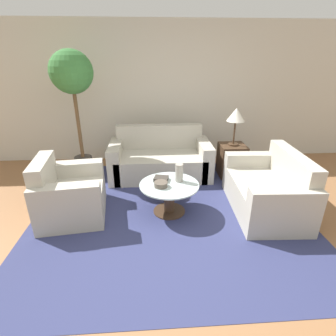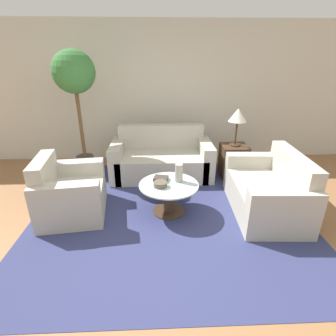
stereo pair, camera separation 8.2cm
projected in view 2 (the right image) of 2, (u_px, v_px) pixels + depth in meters
The scene contains 13 objects.
ground_plane at pixel (178, 253), 2.86m from camera, with size 14.00×14.00×0.00m, color #8E603D.
wall_back at pixel (167, 94), 5.09m from camera, with size 10.00×0.06×2.60m.
rug at pixel (169, 211), 3.62m from camera, with size 3.61×3.38×0.01m.
sofa_main at pixel (162, 159), 4.68m from camera, with size 1.73×0.87×0.84m.
armchair at pixel (68, 195), 3.49m from camera, with size 0.91×1.03×0.81m.
loveseat at pixel (270, 192), 3.56m from camera, with size 0.89×1.42×0.83m.
coffee_table at pixel (169, 194), 3.52m from camera, with size 0.79×0.79×0.42m.
side_table at pixel (233, 161), 4.60m from camera, with size 0.44×0.44×0.57m.
table_lamp at pixel (238, 117), 4.29m from camera, with size 0.30×0.30×0.63m.
potted_plant at pixel (75, 82), 4.14m from camera, with size 0.67×0.67×2.09m.
vase at pixel (179, 173), 3.49m from camera, with size 0.10×0.10×0.25m.
bowl at pixel (160, 184), 3.38m from camera, with size 0.18×0.18×0.07m.
book_stack at pixel (161, 179), 3.56m from camera, with size 0.22×0.19×0.05m.
Camera 2 is at (-0.20, -2.25, 1.99)m, focal length 28.00 mm.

